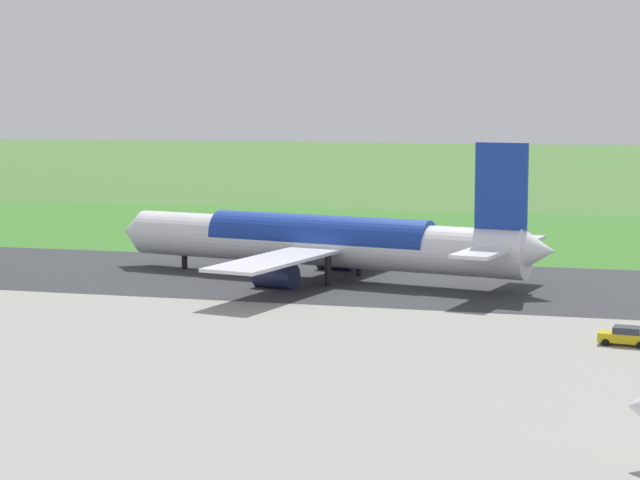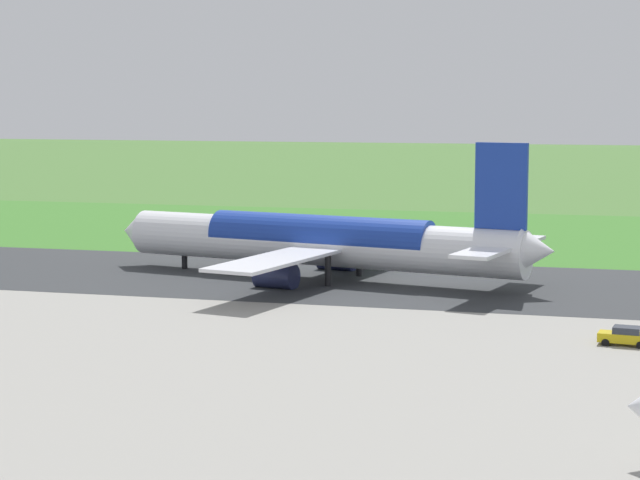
{
  "view_description": "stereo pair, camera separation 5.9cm",
  "coord_description": "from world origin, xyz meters",
  "px_view_note": "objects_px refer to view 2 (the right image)",
  "views": [
    {
      "loc": [
        -24.76,
        126.37,
        20.39
      ],
      "look_at": [
        9.4,
        0.0,
        4.5
      ],
      "focal_mm": 65.85,
      "sensor_mm": 36.0,
      "label": 1
    },
    {
      "loc": [
        -24.82,
        126.36,
        20.39
      ],
      "look_at": [
        9.4,
        0.0,
        4.5
      ],
      "focal_mm": 65.85,
      "sensor_mm": 36.0,
      "label": 2
    }
  ],
  "objects_px": {
    "airliner_main": "(323,241)",
    "service_car_ops": "(625,336)",
    "no_stopping_sign": "(339,226)",
    "traffic_cone_orange": "(311,231)"
  },
  "relations": [
    {
      "from": "service_car_ops",
      "to": "traffic_cone_orange",
      "type": "xyz_separation_m",
      "value": [
        46.9,
        -71.41,
        -0.57
      ]
    },
    {
      "from": "airliner_main",
      "to": "no_stopping_sign",
      "type": "bearing_deg",
      "value": -78.19
    },
    {
      "from": "airliner_main",
      "to": "service_car_ops",
      "type": "relative_size",
      "value": 12.31
    },
    {
      "from": "airliner_main",
      "to": "traffic_cone_orange",
      "type": "distance_m",
      "value": 45.9
    },
    {
      "from": "service_car_ops",
      "to": "no_stopping_sign",
      "type": "distance_m",
      "value": 80.64
    },
    {
      "from": "service_car_ops",
      "to": "airliner_main",
      "type": "bearing_deg",
      "value": -39.8
    },
    {
      "from": "no_stopping_sign",
      "to": "airliner_main",
      "type": "bearing_deg",
      "value": 101.81
    },
    {
      "from": "airliner_main",
      "to": "no_stopping_sign",
      "type": "xyz_separation_m",
      "value": [
        8.6,
        -41.13,
        -2.78
      ]
    },
    {
      "from": "airliner_main",
      "to": "traffic_cone_orange",
      "type": "xyz_separation_m",
      "value": [
        13.59,
        -43.65,
        -4.08
      ]
    },
    {
      "from": "airliner_main",
      "to": "no_stopping_sign",
      "type": "height_order",
      "value": "airliner_main"
    }
  ]
}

